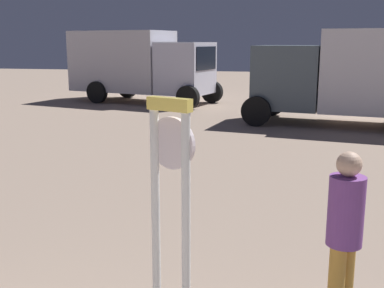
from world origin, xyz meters
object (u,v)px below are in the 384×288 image
object	(u,v)px
box_truck_near	(364,74)
box_truck_far	(138,64)
standing_clock	(171,200)
person_near_clock	(344,232)

from	to	relation	value
box_truck_near	box_truck_far	xyz separation A→B (m)	(-8.42, 4.33, 0.05)
box_truck_near	box_truck_far	bearing A→B (deg)	152.78
box_truck_near	standing_clock	bearing A→B (deg)	-104.69
person_near_clock	box_truck_near	world-z (taller)	box_truck_near
person_near_clock	box_truck_far	size ratio (longest dim) A/B	0.25
standing_clock	person_near_clock	bearing A→B (deg)	22.50
box_truck_near	box_truck_far	distance (m)	9.47
standing_clock	box_truck_near	bearing A→B (deg)	75.31
standing_clock	box_truck_far	xyz separation A→B (m)	(-5.39, 15.88, 0.33)
person_near_clock	box_truck_far	distance (m)	16.76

